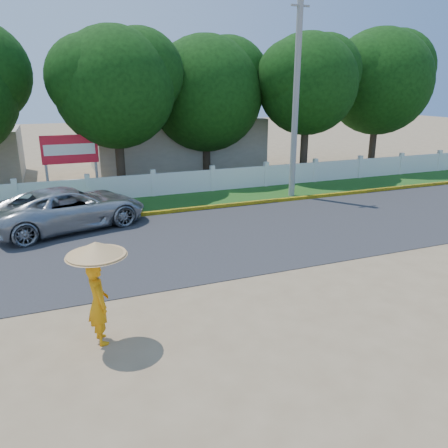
{
  "coord_description": "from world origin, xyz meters",
  "views": [
    {
      "loc": [
        -4.36,
        -9.05,
        5.04
      ],
      "look_at": [
        0.0,
        2.0,
        1.3
      ],
      "focal_mm": 35.0,
      "sensor_mm": 36.0,
      "label": 1
    }
  ],
  "objects_px": {
    "vehicle": "(70,208)",
    "billboard": "(70,153)",
    "utility_pole": "(296,98)",
    "monk_with_parasol": "(97,278)"
  },
  "relations": [
    {
      "from": "utility_pole",
      "to": "monk_with_parasol",
      "type": "distance_m",
      "value": 14.19
    },
    {
      "from": "vehicle",
      "to": "billboard",
      "type": "xyz_separation_m",
      "value": [
        0.37,
        4.79,
        1.38
      ]
    },
    {
      "from": "utility_pole",
      "to": "billboard",
      "type": "xyz_separation_m",
      "value": [
        -9.76,
        3.47,
        -2.43
      ]
    },
    {
      "from": "vehicle",
      "to": "monk_with_parasol",
      "type": "height_order",
      "value": "monk_with_parasol"
    },
    {
      "from": "utility_pole",
      "to": "billboard",
      "type": "height_order",
      "value": "utility_pole"
    },
    {
      "from": "utility_pole",
      "to": "vehicle",
      "type": "relative_size",
      "value": 1.66
    },
    {
      "from": "billboard",
      "to": "vehicle",
      "type": "bearing_deg",
      "value": -94.47
    },
    {
      "from": "utility_pole",
      "to": "monk_with_parasol",
      "type": "height_order",
      "value": "utility_pole"
    },
    {
      "from": "vehicle",
      "to": "billboard",
      "type": "relative_size",
      "value": 1.87
    },
    {
      "from": "vehicle",
      "to": "monk_with_parasol",
      "type": "relative_size",
      "value": 2.52
    }
  ]
}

